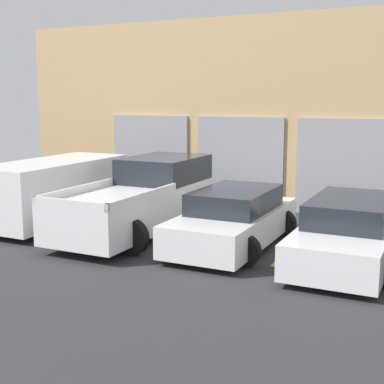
{
  "coord_description": "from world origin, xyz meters",
  "views": [
    {
      "loc": [
        5.7,
        -12.69,
        3.41
      ],
      "look_at": [
        0.0,
        -0.88,
        1.1
      ],
      "focal_mm": 50.0,
      "sensor_mm": 36.0,
      "label": 1
    }
  ],
  "objects_px": {
    "pickup_truck": "(143,199)",
    "van_right": "(55,190)",
    "sedan_side": "(234,219)",
    "sedan_white": "(350,231)"
  },
  "relations": [
    {
      "from": "pickup_truck",
      "to": "van_right",
      "type": "bearing_deg",
      "value": -173.39
    },
    {
      "from": "pickup_truck",
      "to": "van_right",
      "type": "relative_size",
      "value": 1.2
    },
    {
      "from": "sedan_side",
      "to": "van_right",
      "type": "xyz_separation_m",
      "value": [
        -5.24,
        -0.02,
        0.31
      ]
    },
    {
      "from": "pickup_truck",
      "to": "sedan_white",
      "type": "height_order",
      "value": "pickup_truck"
    },
    {
      "from": "sedan_white",
      "to": "van_right",
      "type": "xyz_separation_m",
      "value": [
        -7.86,
        -0.03,
        0.31
      ]
    },
    {
      "from": "sedan_white",
      "to": "van_right",
      "type": "height_order",
      "value": "van_right"
    },
    {
      "from": "pickup_truck",
      "to": "sedan_white",
      "type": "relative_size",
      "value": 1.12
    },
    {
      "from": "sedan_white",
      "to": "van_right",
      "type": "distance_m",
      "value": 7.87
    },
    {
      "from": "pickup_truck",
      "to": "sedan_side",
      "type": "height_order",
      "value": "pickup_truck"
    },
    {
      "from": "van_right",
      "to": "sedan_side",
      "type": "bearing_deg",
      "value": 0.24
    }
  ]
}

